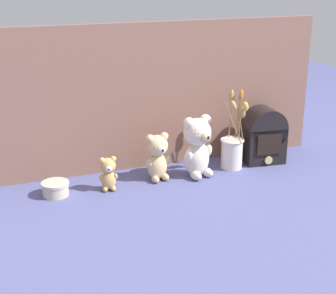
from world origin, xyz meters
TOP-DOWN VIEW (x-y plane):
  - ground_plane at (0.00, 0.00)m, footprint 4.00×4.00m
  - backdrop_wall at (0.00, 0.17)m, footprint 1.36×0.02m
  - teddy_bear_large at (0.11, 0.00)m, footprint 0.13×0.12m
  - teddy_bear_medium at (-0.04, 0.03)m, footprint 0.10×0.09m
  - teddy_bear_small at (-0.23, -0.00)m, footprint 0.07×0.06m
  - flower_vase at (0.27, 0.03)m, footprint 0.11×0.14m
  - vintage_radio at (0.42, 0.05)m, footprint 0.17×0.13m
  - decorative_tin_tall at (-0.42, 0.02)m, footprint 0.10×0.10m

SIDE VIEW (x-z plane):
  - ground_plane at x=0.00m, z-range 0.00..0.00m
  - decorative_tin_tall at x=-0.42m, z-range 0.00..0.05m
  - teddy_bear_small at x=-0.23m, z-range 0.00..0.13m
  - flower_vase at x=0.27m, z-range -0.07..0.24m
  - teddy_bear_medium at x=-0.04m, z-range 0.00..0.18m
  - vintage_radio at x=0.42m, z-range 0.00..0.22m
  - teddy_bear_large at x=0.11m, z-range 0.01..0.24m
  - backdrop_wall at x=0.00m, z-range 0.00..0.56m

